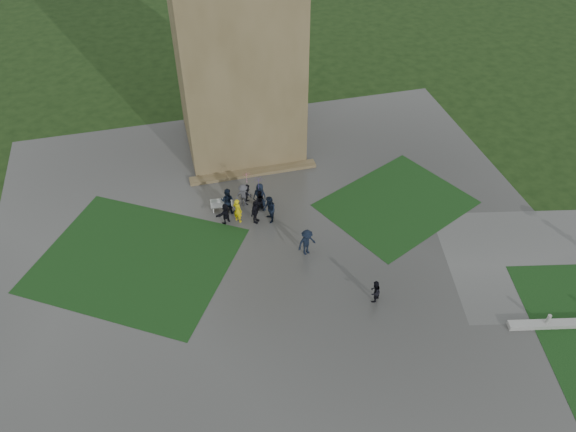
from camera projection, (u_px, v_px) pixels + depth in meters
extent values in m
plane|color=black|center=(291.00, 282.00, 31.98)|extent=(120.00, 120.00, 0.00)
cube|color=#393937|center=(283.00, 258.00, 33.43)|extent=(34.00, 34.00, 0.02)
cube|color=black|center=(136.00, 260.00, 33.30)|extent=(14.10, 13.46, 0.01)
cube|color=black|center=(396.00, 204.00, 37.17)|extent=(11.12, 10.15, 0.01)
cube|color=brown|center=(235.00, 25.00, 36.94)|extent=(8.00, 8.00, 18.00)
cube|color=brown|center=(254.00, 172.00, 39.60)|extent=(9.00, 0.80, 0.22)
cylinder|color=gray|center=(548.00, 321.00, 29.36)|extent=(0.20, 0.20, 0.90)
cube|color=#ADAEA9|center=(222.00, 205.00, 36.42)|extent=(1.44, 0.54, 0.06)
cube|color=#ADAEA9|center=(213.00, 209.00, 36.49)|extent=(0.11, 0.38, 0.40)
cube|color=#ADAEA9|center=(231.00, 207.00, 36.63)|extent=(0.11, 0.38, 0.40)
cube|color=#ADAEA9|center=(221.00, 201.00, 36.43)|extent=(1.41, 0.16, 0.38)
imported|color=black|center=(259.00, 200.00, 36.28)|extent=(0.81, 0.60, 1.48)
imported|color=black|center=(260.00, 196.00, 36.38)|extent=(1.09, 1.02, 1.83)
imported|color=black|center=(248.00, 193.00, 36.85)|extent=(0.65, 0.80, 1.44)
imported|color=#444449|center=(243.00, 195.00, 36.53)|extent=(1.10, 0.61, 1.67)
imported|color=black|center=(227.00, 201.00, 36.00)|extent=(1.02, 0.85, 1.83)
imported|color=black|center=(226.00, 213.00, 35.33)|extent=(1.42, 1.12, 1.47)
imported|color=#D4BC0C|center=(238.00, 210.00, 35.33)|extent=(0.74, 0.76, 1.76)
imported|color=black|center=(255.00, 212.00, 35.28)|extent=(1.05, 1.12, 1.68)
imported|color=black|center=(269.00, 210.00, 35.28)|extent=(0.57, 0.95, 1.90)
imported|color=pink|center=(247.00, 178.00, 36.02)|extent=(0.82, 0.82, 0.75)
imported|color=#4D338D|center=(259.00, 184.00, 35.38)|extent=(0.93, 0.93, 0.86)
imported|color=black|center=(307.00, 242.00, 33.13)|extent=(1.29, 0.93, 1.81)
imported|color=black|center=(375.00, 291.00, 30.50)|extent=(0.80, 0.76, 1.45)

